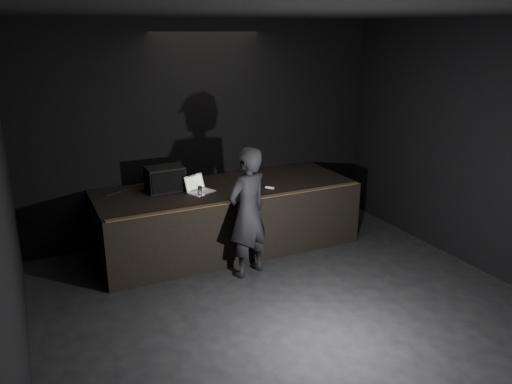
{
  "coord_description": "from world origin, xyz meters",
  "views": [
    {
      "loc": [
        -2.77,
        -4.14,
        3.31
      ],
      "look_at": [
        0.3,
        2.3,
        1.0
      ],
      "focal_mm": 35.0,
      "sensor_mm": 36.0,
      "label": 1
    }
  ],
  "objects": [
    {
      "name": "wii_remote",
      "position": [
        0.57,
        2.37,
        1.01
      ],
      "size": [
        0.11,
        0.13,
        0.03
      ],
      "primitive_type": "cube",
      "rotation": [
        0.0,
        0.0,
        0.66
      ],
      "color": "white",
      "rests_on": "stage_riser"
    },
    {
      "name": "plastic_cup",
      "position": [
        0.41,
        2.7,
        1.05
      ],
      "size": [
        0.08,
        0.08,
        0.1
      ],
      "primitive_type": "cylinder",
      "color": "white",
      "rests_on": "stage_riser"
    },
    {
      "name": "stage_monitor",
      "position": [
        -0.9,
        2.96,
        1.18
      ],
      "size": [
        0.56,
        0.42,
        0.37
      ],
      "rotation": [
        0.0,
        0.0,
        0.02
      ],
      "color": "black",
      "rests_on": "stage_riser"
    },
    {
      "name": "cable",
      "position": [
        -1.4,
        3.25,
        1.01
      ],
      "size": [
        0.76,
        0.41,
        0.02
      ],
      "primitive_type": "cylinder",
      "rotation": [
        0.0,
        1.57,
        0.48
      ],
      "color": "black",
      "rests_on": "stage_riser"
    },
    {
      "name": "room_walls",
      "position": [
        0.0,
        0.0,
        2.02
      ],
      "size": [
        6.1,
        7.1,
        3.52
      ],
      "color": "black",
      "rests_on": "ground"
    },
    {
      "name": "riser_lip",
      "position": [
        0.0,
        2.02,
        1.01
      ],
      "size": [
        3.92,
        0.1,
        0.01
      ],
      "primitive_type": "cube",
      "color": "brown",
      "rests_on": "stage_riser"
    },
    {
      "name": "ground",
      "position": [
        0.0,
        0.0,
        0.0
      ],
      "size": [
        7.0,
        7.0,
        0.0
      ],
      "primitive_type": "plane",
      "color": "black",
      "rests_on": "ground"
    },
    {
      "name": "laptop",
      "position": [
        -0.47,
        2.68,
        1.06
      ],
      "size": [
        0.46,
        0.44,
        0.25
      ],
      "rotation": [
        0.0,
        0.0,
        0.42
      ],
      "color": "silver",
      "rests_on": "stage_riser"
    },
    {
      "name": "person",
      "position": [
        -0.1,
        1.73,
        0.92
      ],
      "size": [
        0.78,
        0.65,
        1.85
      ],
      "primitive_type": "imported",
      "rotation": [
        0.0,
        0.0,
        3.49
      ],
      "color": "black",
      "rests_on": "ground"
    },
    {
      "name": "stage_riser",
      "position": [
        0.0,
        2.73,
        0.5
      ],
      "size": [
        4.0,
        1.5,
        1.0
      ],
      "primitive_type": "cube",
      "color": "black",
      "rests_on": "ground"
    },
    {
      "name": "beer_can",
      "position": [
        -0.53,
        2.47,
        1.08
      ],
      "size": [
        0.07,
        0.07,
        0.16
      ],
      "color": "silver",
      "rests_on": "stage_riser"
    }
  ]
}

